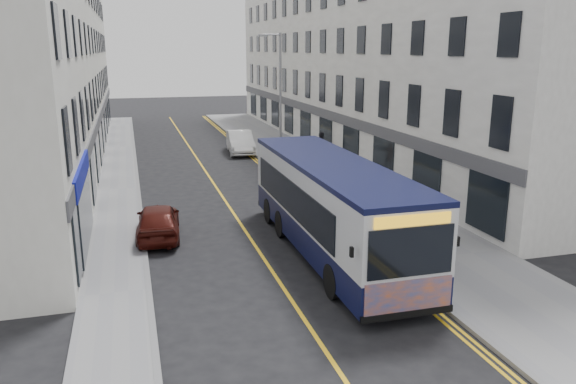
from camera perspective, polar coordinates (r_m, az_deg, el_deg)
ground at (r=19.32m, az=-2.09°, el=-7.35°), size 140.00×140.00×0.00m
pavement_east at (r=32.04m, az=3.64°, el=1.57°), size 4.50×64.00×0.12m
pavement_west at (r=30.29m, az=-16.86°, el=0.21°), size 2.00×64.00×0.12m
kerb_east at (r=31.38m, az=-0.24°, el=1.33°), size 0.18×64.00×0.13m
kerb_west at (r=30.28m, az=-14.98°, el=0.35°), size 0.18×64.00×0.13m
road_centre_line at (r=30.59m, az=-7.47°, el=0.74°), size 0.12×64.00×0.01m
road_dbl_yellow_inner at (r=31.28m, az=-1.03°, el=1.17°), size 0.10×64.00×0.01m
road_dbl_yellow_outer at (r=31.33m, az=-0.68°, el=1.19°), size 0.10×64.00×0.01m
terrace_east at (r=41.54m, az=6.57°, el=13.39°), size 6.00×46.00×13.00m
terrace_west at (r=38.74m, az=-23.50°, el=12.26°), size 6.00×46.00×13.00m
streetlamp at (r=32.66m, az=-0.91°, el=9.52°), size 1.32×0.18×8.00m
city_bus at (r=19.74m, az=4.44°, el=-1.26°), size 2.71×11.62×3.38m
bicycle at (r=22.91m, az=7.34°, el=-2.16°), size 2.23×1.43×1.11m
pedestrian_near at (r=32.80m, az=2.74°, el=3.38°), size 0.64×0.48×1.57m
pedestrian_far at (r=36.78m, az=3.45°, el=4.74°), size 1.09×1.03×1.78m
car_white at (r=39.63m, az=-4.87°, el=5.07°), size 2.05×4.82×1.55m
car_maroon at (r=22.31m, az=-13.06°, el=-2.85°), size 1.92×4.13×1.37m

